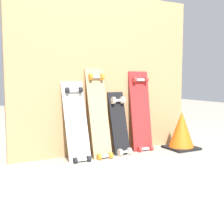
# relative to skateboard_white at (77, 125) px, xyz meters

# --- Properties ---
(ground_plane) EXTENTS (12.00, 12.00, 0.00)m
(ground_plane) POSITION_rel_skateboard_white_xyz_m (0.37, 0.08, -0.32)
(ground_plane) COLOR #A89E8E
(plywood_wall_panel) EXTENTS (1.92, 0.04, 1.56)m
(plywood_wall_panel) POSITION_rel_skateboard_white_xyz_m (0.37, 0.15, 0.46)
(plywood_wall_panel) COLOR tan
(plywood_wall_panel) RESTS_ON ground
(skateboard_white) EXTENTS (0.21, 0.28, 0.78)m
(skateboard_white) POSITION_rel_skateboard_white_xyz_m (0.00, 0.00, 0.00)
(skateboard_white) COLOR silver
(skateboard_white) RESTS_ON ground
(skateboard_natural) EXTENTS (0.19, 0.27, 0.91)m
(skateboard_natural) POSITION_rel_skateboard_white_xyz_m (0.23, 0.00, 0.06)
(skateboard_natural) COLOR tan
(skateboard_natural) RESTS_ON ground
(skateboard_black) EXTENTS (0.17, 0.24, 0.67)m
(skateboard_black) POSITION_rel_skateboard_white_xyz_m (0.46, 0.02, -0.05)
(skateboard_black) COLOR black
(skateboard_black) RESTS_ON ground
(skateboard_red) EXTENTS (0.22, 0.20, 0.88)m
(skateboard_red) POSITION_rel_skateboard_white_xyz_m (0.73, 0.05, 0.05)
(skateboard_red) COLOR #B22626
(skateboard_red) RESTS_ON ground
(traffic_cone) EXTENTS (0.30, 0.30, 0.40)m
(traffic_cone) POSITION_rel_skateboard_white_xyz_m (1.13, -0.13, -0.12)
(traffic_cone) COLOR black
(traffic_cone) RESTS_ON ground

